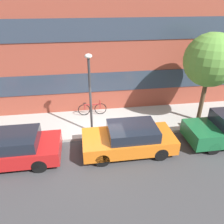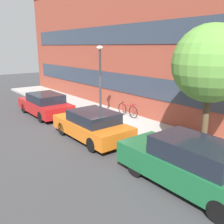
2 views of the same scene
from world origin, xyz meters
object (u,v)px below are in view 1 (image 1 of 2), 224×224
(parked_car_red, at_px, (9,149))
(parked_car_orange, at_px, (129,139))
(bicycle, at_px, (92,109))
(lamp_post, at_px, (90,86))
(street_tree, at_px, (211,60))

(parked_car_red, xyz_separation_m, parked_car_orange, (4.96, -0.00, -0.02))
(parked_car_orange, height_order, bicycle, parked_car_orange)
(parked_car_orange, relative_size, bicycle, 2.48)
(bicycle, height_order, lamp_post, lamp_post)
(parked_car_orange, distance_m, bicycle, 3.58)
(parked_car_red, height_order, street_tree, street_tree)
(parked_car_red, height_order, bicycle, parked_car_red)
(parked_car_orange, height_order, street_tree, street_tree)
(parked_car_red, distance_m, parked_car_orange, 4.96)
(bicycle, bearing_deg, lamp_post, -94.78)
(parked_car_red, xyz_separation_m, bicycle, (3.58, 3.30, -0.13))
(street_tree, height_order, lamp_post, street_tree)
(parked_car_orange, xyz_separation_m, bicycle, (-1.38, 3.30, -0.11))
(parked_car_red, distance_m, lamp_post, 4.23)
(parked_car_red, distance_m, bicycle, 4.87)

